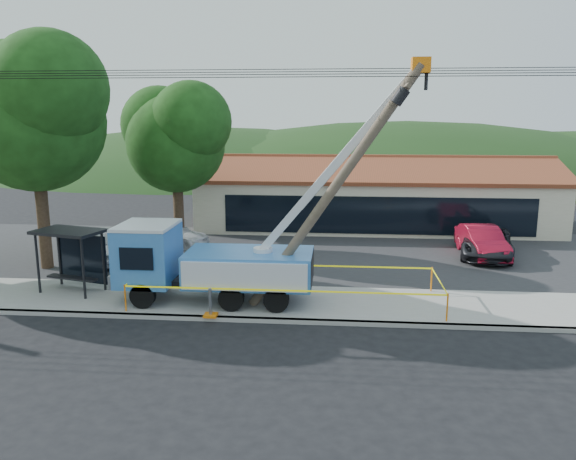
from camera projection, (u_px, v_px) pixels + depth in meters
The scene contains 18 objects.
ground at pixel (283, 347), 17.75m from camera, with size 120.00×120.00×0.00m, color black.
curb at pixel (289, 321), 19.79m from camera, with size 60.00×0.25×0.15m, color gray.
sidewalk at pixel (293, 303), 21.64m from camera, with size 60.00×4.00×0.15m, color gray.
parking_lot at pixel (305, 253), 29.45m from camera, with size 60.00×12.00×0.10m, color #28282B.
strip_mall at pixel (374, 198), 36.51m from camera, with size 22.50×8.53×4.67m.
tree_west_near at pixel (33, 107), 25.08m from camera, with size 7.56×6.72×10.80m.
tree_lot at pixel (176, 134), 29.78m from camera, with size 6.30×5.60×8.94m.
hill_west at pixel (209, 171), 72.70m from camera, with size 78.40×56.00×28.00m, color #1B3914.
hill_center at pixel (405, 173), 70.52m from camera, with size 89.60×64.00×32.00m, color #1B3914.
hill_east at pixel (570, 174), 68.77m from camera, with size 72.80×52.00×26.00m, color #1B3914.
utility_truck at pixel (210, 260), 21.44m from camera, with size 11.48×4.00×8.97m.
leaning_pole at pixel (341, 179), 20.03m from camera, with size 6.19×2.00×8.92m.
bus_shelter at pixel (73, 246), 22.65m from camera, with size 2.97×2.24×2.55m.
caution_tape at pixel (287, 282), 21.57m from camera, with size 11.58×3.47×1.00m.
car_silver at pixel (104, 262), 27.87m from camera, with size 1.91×4.74×1.61m, color silver.
car_red at pixel (481, 258), 28.68m from camera, with size 1.64×4.71×1.55m, color #A41028.
car_white at pixel (173, 248), 30.95m from camera, with size 1.78×4.38×1.27m, color white.
car_dark at pixel (486, 258), 28.70m from camera, with size 2.44×5.30×1.47m, color black.
Camera 1 is at (1.65, -16.55, 7.24)m, focal length 35.00 mm.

